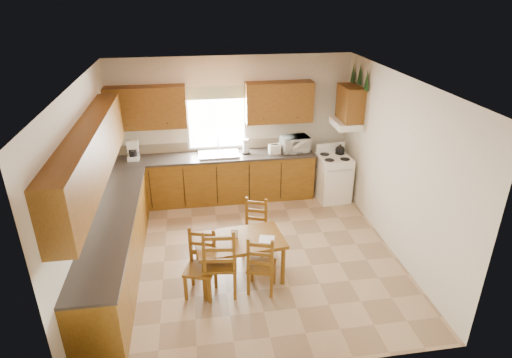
{
  "coord_description": "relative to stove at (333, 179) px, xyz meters",
  "views": [
    {
      "loc": [
        -0.76,
        -5.55,
        3.89
      ],
      "look_at": [
        0.15,
        0.3,
        1.15
      ],
      "focal_mm": 30.0,
      "sensor_mm": 36.0,
      "label": 1
    }
  ],
  "objects": [
    {
      "name": "table_card",
      "position": [
        -2.14,
        -2.13,
        0.29
      ],
      "size": [
        0.1,
        0.03,
        0.13
      ],
      "primitive_type": "cube",
      "rotation": [
        0.0,
        0.0,
        -0.09
      ],
      "color": "white",
      "rests_on": "dining_table"
    },
    {
      "name": "upper_cab_back_left",
      "position": [
        -3.41,
        0.46,
        1.42
      ],
      "size": [
        1.41,
        0.33,
        0.75
      ],
      "primitive_type": "cube",
      "color": "brown",
      "rests_on": "wall_back"
    },
    {
      "name": "upper_cab_left",
      "position": [
        -3.95,
        -1.78,
        1.42
      ],
      "size": [
        0.33,
        3.6,
        0.75
      ],
      "primitive_type": "cube",
      "color": "brown",
      "rests_on": "wall_left"
    },
    {
      "name": "wall_right",
      "position": [
        0.39,
        -1.63,
        0.92
      ],
      "size": [
        4.5,
        4.5,
        0.0
      ],
      "primitive_type": "plane",
      "color": "beige",
      "rests_on": "floor"
    },
    {
      "name": "pine_decal_c",
      "position": [
        0.35,
        0.34,
        1.95
      ],
      "size": [
        0.22,
        0.22,
        0.36
      ],
      "primitive_type": "cone",
      "color": "#163917",
      "rests_on": "wall_right"
    },
    {
      "name": "upper_cab_stove",
      "position": [
        0.22,
        0.02,
        1.47
      ],
      "size": [
        0.33,
        0.62,
        0.62
      ],
      "primitive_type": "cube",
      "color": "brown",
      "rests_on": "wall_right"
    },
    {
      "name": "wall_left",
      "position": [
        -4.11,
        -1.63,
        0.92
      ],
      "size": [
        4.5,
        4.5,
        0.0
      ],
      "primitive_type": "plane",
      "color": "beige",
      "rests_on": "floor"
    },
    {
      "name": "chair_near_right",
      "position": [
        -1.82,
        -2.48,
        0.01
      ],
      "size": [
        0.46,
        0.45,
        0.89
      ],
      "primitive_type": "cube",
      "rotation": [
        0.0,
        0.0,
        2.83
      ],
      "color": "brown",
      "rests_on": "floor"
    },
    {
      "name": "chair_far_left",
      "position": [
        -2.64,
        -2.45,
        0.03
      ],
      "size": [
        0.49,
        0.48,
        0.93
      ],
      "primitive_type": "cube",
      "rotation": [
        0.0,
        0.0,
        -0.32
      ],
      "color": "brown",
      "rests_on": "floor"
    },
    {
      "name": "backsplash",
      "position": [
        -2.24,
        0.61,
        0.58
      ],
      "size": [
        3.75,
        0.01,
        0.18
      ],
      "primitive_type": "cube",
      "color": "#87775A",
      "rests_on": "counter_back"
    },
    {
      "name": "wall_back",
      "position": [
        -1.86,
        0.62,
        0.92
      ],
      "size": [
        4.5,
        4.5,
        0.0
      ],
      "primitive_type": "plane",
      "color": "beige",
      "rests_on": "floor"
    },
    {
      "name": "pine_decal_b",
      "position": [
        0.35,
        0.02,
        1.99
      ],
      "size": [
        0.22,
        0.22,
        0.36
      ],
      "primitive_type": "cone",
      "color": "#163917",
      "rests_on": "wall_right"
    },
    {
      "name": "chair_far_right",
      "position": [
        -1.78,
        -1.58,
        0.0
      ],
      "size": [
        0.46,
        0.45,
        0.87
      ],
      "primitive_type": "cube",
      "rotation": [
        0.0,
        0.0,
        -0.36
      ],
      "color": "brown",
      "rests_on": "floor"
    },
    {
      "name": "lower_cab_back",
      "position": [
        -2.24,
        0.32,
        0.01
      ],
      "size": [
        3.75,
        0.6,
        0.88
      ],
      "primitive_type": "cube",
      "color": "brown",
      "rests_on": "floor"
    },
    {
      "name": "table_paper",
      "position": [
        -1.72,
        -2.29,
        0.22
      ],
      "size": [
        0.27,
        0.33,
        0.0
      ],
      "primitive_type": "cube",
      "rotation": [
        0.0,
        0.0,
        -0.25
      ],
      "color": "white",
      "rests_on": "dining_table"
    },
    {
      "name": "lower_cab_left",
      "position": [
        -3.81,
        -1.78,
        0.01
      ],
      "size": [
        0.6,
        3.6,
        0.88
      ],
      "primitive_type": "cube",
      "color": "brown",
      "rests_on": "floor"
    },
    {
      "name": "floor",
      "position": [
        -1.86,
        -1.63,
        -0.43
      ],
      "size": [
        4.5,
        4.5,
        0.0
      ],
      "primitive_type": "plane",
      "color": "tan",
      "rests_on": "ground"
    },
    {
      "name": "wall_front",
      "position": [
        -1.86,
        -3.88,
        0.92
      ],
      "size": [
        4.5,
        4.5,
        0.0
      ],
      "primitive_type": "plane",
      "color": "beige",
      "rests_on": "floor"
    },
    {
      "name": "range_hood",
      "position": [
        0.17,
        0.02,
        1.09
      ],
      "size": [
        0.44,
        0.62,
        0.12
      ],
      "primitive_type": "cube",
      "color": "white",
      "rests_on": "wall_right"
    },
    {
      "name": "ceiling",
      "position": [
        -1.86,
        -1.63,
        2.27
      ],
      "size": [
        4.5,
        4.5,
        0.0
      ],
      "primitive_type": "plane",
      "color": "brown",
      "rests_on": "floor"
    },
    {
      "name": "stove",
      "position": [
        0.0,
        0.0,
        0.0
      ],
      "size": [
        0.63,
        0.64,
        0.86
      ],
      "primitive_type": "cube",
      "rotation": [
        0.0,
        0.0,
        0.08
      ],
      "color": "white",
      "rests_on": "floor"
    },
    {
      "name": "window_valance",
      "position": [
        -2.16,
        0.56,
        1.62
      ],
      "size": [
        1.19,
        0.01,
        0.24
      ],
      "primitive_type": "cube",
      "color": "#5F7F4C",
      "rests_on": "wall_back"
    },
    {
      "name": "toaster",
      "position": [
        -1.11,
        0.27,
        0.58
      ],
      "size": [
        0.23,
        0.16,
        0.18
      ],
      "primitive_type": "cube",
      "rotation": [
        0.0,
        0.0,
        0.13
      ],
      "color": "white",
      "rests_on": "counter_back"
    },
    {
      "name": "window_frame",
      "position": [
        -2.16,
        0.59,
        1.12
      ],
      "size": [
        1.13,
        0.02,
        1.18
      ],
      "primitive_type": "cube",
      "color": "white",
      "rests_on": "wall_back"
    },
    {
      "name": "sink_basin",
      "position": [
        -2.16,
        0.32,
        0.51
      ],
      "size": [
        0.75,
        0.45,
        0.04
      ],
      "primitive_type": "cube",
      "color": "silver",
      "rests_on": "counter_back"
    },
    {
      "name": "upper_cab_back_right",
      "position": [
        -1.0,
        0.46,
        1.42
      ],
      "size": [
        1.25,
        0.33,
        0.75
      ],
      "primitive_type": "cube",
      "color": "brown",
      "rests_on": "wall_back"
    },
    {
      "name": "window_pane",
      "position": [
        -2.16,
        0.59,
        1.12
      ],
      "size": [
        1.05,
        0.01,
        1.1
      ],
      "primitive_type": "cube",
      "color": "white",
      "rests_on": "wall_back"
    },
    {
      "name": "microwave",
      "position": [
        -0.71,
        0.31,
        0.64
      ],
      "size": [
        0.53,
        0.41,
        0.3
      ],
      "primitive_type": "imported",
      "rotation": [
        0.0,
        0.0,
        0.12
      ],
      "color": "white",
      "rests_on": "counter_back"
    },
    {
      "name": "paper_towel",
      "position": [
        -1.65,
        0.35,
        0.63
      ],
      "size": [
        0.16,
        0.16,
        0.28
      ],
      "primitive_type": "cylinder",
      "rotation": [
        0.0,
        0.0,
        0.42
      ],
      "color": "white",
      "rests_on": "counter_back"
    },
    {
      "name": "counter_left",
      "position": [
        -3.81,
        -1.78,
        0.47
      ],
      "size": [
        0.63,
        3.6,
        0.04
      ],
      "primitive_type": "cube",
      "color": "#37302B",
      "rests_on": "lower_cab_left"
    },
    {
      "name": "dining_table",
      "position": [
        -2.08,
        -2.19,
        -0.1
      ],
      "size": [
        1.29,
        0.83,
        0.65
      ],
      "primitive_type": "cube",
      "rotation": [
        0.0,
        0.0,
        0.11
      ],
      "color": "brown",
      "rests_on": "floor"
    },
    {
      "name": "coffeemaker",
      "position": [
        -3.72,
        0.36,
        0.67
      ],
      "size": [
        0.26,
        0.29,
        0.36
      ],
      "primitive_type": "cube",
      "rotation": [
        0.0,
        0.0,
        0.19
      ],
      "color": "white",
      "rests_on": "counter_back"
    },
    {
      "name": "counter_back",
      "position": [
        -2.24,
        0.32,
        0.47
      ],
      "size": [
        3.75,
        0.63,
        0.04
      ],
      "primitive_type": "cube",
      "color": "#37302B",
      "rests_on": "lower_cab_back"
    },
    {
      "name": "pine_decal_a",
      "position": [
        0.35,
        -0.3,
        1.95
      ],
      "size": [
        0.22,
        0.22,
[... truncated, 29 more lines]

